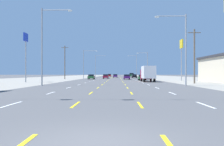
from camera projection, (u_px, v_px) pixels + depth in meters
ground_plane at (115, 79)px, 71.60m from camera, size 572.00×572.00×0.00m
lot_apron_left at (36, 79)px, 72.13m from camera, size 28.00×440.00×0.01m
lot_apron_right at (196, 79)px, 71.07m from camera, size 28.00×440.00×0.01m
lane_markings at (116, 77)px, 110.09m from camera, size 10.64×227.60×0.01m
signal_span_wire at (109, 7)px, 14.40m from camera, size 25.94×0.53×9.84m
box_truck_far_right_nearest at (148, 73)px, 48.42m from camera, size 2.40×7.20×3.23m
sedan_far_right_near at (142, 77)px, 58.99m from camera, size 1.80×4.50×1.46m
sedan_inner_right_mid at (127, 77)px, 67.73m from camera, size 1.80×4.50×1.46m
sedan_far_left_midfar at (91, 77)px, 69.80m from camera, size 1.80×4.50×1.46m
sedan_inner_left_far at (106, 76)px, 79.23m from camera, size 1.80×4.50×1.46m
sedan_far_right_farther at (134, 76)px, 88.46m from camera, size 1.80×4.50×1.46m
sedan_center_turn_farthest at (115, 76)px, 99.62m from camera, size 1.80×4.50×1.46m
suv_far_right_distant_a at (131, 75)px, 106.67m from camera, size 1.98×4.90×1.98m
hatchback_inner_left_distant_b at (109, 75)px, 121.75m from camera, size 1.72×3.90×1.54m
pole_sign_left_row_1 at (26, 46)px, 45.91m from camera, size 0.24×1.89×9.69m
pole_sign_right_row_1 at (181, 49)px, 55.50m from camera, size 0.24×2.18×9.82m
streetlight_left_row_0 at (45, 41)px, 33.01m from camera, size 4.37×0.26×10.98m
streetlight_right_row_0 at (183, 44)px, 32.59m from camera, size 4.39×0.26×10.04m
streetlight_left_row_1 at (85, 62)px, 73.99m from camera, size 4.48×0.26×9.22m
streetlight_right_row_1 at (146, 63)px, 73.58m from camera, size 3.43×0.26×8.54m
streetlight_left_row_2 at (96, 64)px, 114.99m from camera, size 5.12×0.26×10.83m
streetlight_right_row_2 at (136, 64)px, 114.57m from camera, size 4.46×0.26×10.80m
utility_pole_right_row_0 at (194, 55)px, 40.06m from camera, size 2.20×0.26×9.35m
utility_pole_left_row_1 at (65, 62)px, 70.64m from camera, size 2.20×0.26×10.20m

